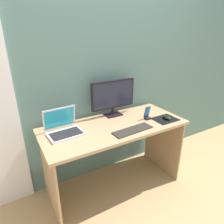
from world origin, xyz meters
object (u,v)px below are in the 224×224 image
object	(u,v)px
laptop	(64,128)
phone_in_dock	(147,115)
mouse	(167,117)
monitor	(113,97)
keyboard_external	(133,130)

from	to	relation	value
laptop	phone_in_dock	distance (m)	0.86
laptop	mouse	bearing A→B (deg)	-13.36
laptop	mouse	world-z (taller)	laptop
laptop	phone_in_dock	xyz separation A→B (m)	(0.85, -0.13, 0.00)
monitor	laptop	distance (m)	0.63
laptop	keyboard_external	world-z (taller)	laptop
monitor	mouse	xyz separation A→B (m)	(0.42, -0.38, -0.19)
laptop	phone_in_dock	size ratio (longest dim) A/B	2.33
mouse	monitor	bearing A→B (deg)	140.92
keyboard_external	phone_in_dock	world-z (taller)	phone_in_dock
monitor	phone_in_dock	distance (m)	0.40
monitor	mouse	world-z (taller)	monitor
keyboard_external	phone_in_dock	distance (m)	0.32
monitor	keyboard_external	bearing A→B (deg)	-94.02
phone_in_dock	monitor	bearing A→B (deg)	133.66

